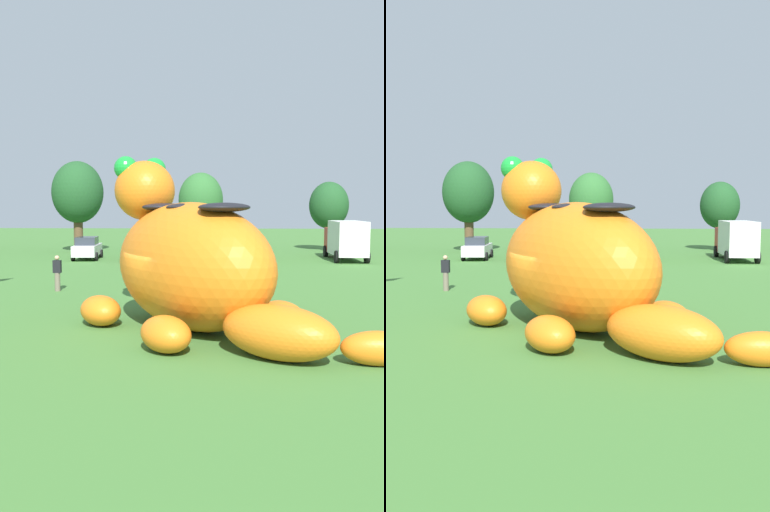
# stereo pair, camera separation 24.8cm
# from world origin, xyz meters

# --- Properties ---
(ground_plane) EXTENTS (160.00, 160.00, 0.00)m
(ground_plane) POSITION_xyz_m (0.00, 0.00, 0.00)
(ground_plane) COLOR #427533
(giant_inflatable_creature) EXTENTS (10.08, 9.26, 5.89)m
(giant_inflatable_creature) POSITION_xyz_m (1.08, 0.30, 2.15)
(giant_inflatable_creature) COLOR orange
(giant_inflatable_creature) RESTS_ON ground
(car_white) EXTENTS (2.18, 4.22, 1.72)m
(car_white) POSITION_xyz_m (-8.06, 22.92, 0.86)
(car_white) COLOR white
(car_white) RESTS_ON ground
(car_red) EXTENTS (2.16, 4.21, 1.72)m
(car_red) POSITION_xyz_m (-3.68, 22.40, 0.86)
(car_red) COLOR red
(car_red) RESTS_ON ground
(car_blue) EXTENTS (2.09, 4.18, 1.72)m
(car_blue) POSITION_xyz_m (0.18, 23.74, 0.86)
(car_blue) COLOR #2347B7
(car_blue) RESTS_ON ground
(car_yellow) EXTENTS (2.24, 4.25, 1.72)m
(car_yellow) POSITION_xyz_m (4.25, 23.19, 0.86)
(car_yellow) COLOR yellow
(car_yellow) RESTS_ON ground
(box_truck) EXTENTS (2.46, 6.44, 2.95)m
(box_truck) POSITION_xyz_m (11.49, 23.35, 1.60)
(box_truck) COLOR #B2231E
(box_truck) RESTS_ON ground
(tree_left) EXTENTS (4.48, 4.48, 7.95)m
(tree_left) POSITION_xyz_m (-10.36, 29.04, 5.20)
(tree_left) COLOR brown
(tree_left) RESTS_ON ground
(tree_mid_left) EXTENTS (3.95, 3.95, 7.00)m
(tree_mid_left) POSITION_xyz_m (0.36, 30.22, 4.58)
(tree_mid_left) COLOR brown
(tree_mid_left) RESTS_ON ground
(tree_centre_left) EXTENTS (3.52, 3.52, 6.25)m
(tree_centre_left) POSITION_xyz_m (11.92, 31.80, 4.09)
(tree_centre_left) COLOR brown
(tree_centre_left) RESTS_ON ground
(spectator_near_inflatable) EXTENTS (0.38, 0.26, 1.71)m
(spectator_near_inflatable) POSITION_xyz_m (-5.70, 7.74, 0.85)
(spectator_near_inflatable) COLOR #726656
(spectator_near_inflatable) RESTS_ON ground
(spectator_mid_field) EXTENTS (0.38, 0.26, 1.71)m
(spectator_mid_field) POSITION_xyz_m (3.90, 19.56, 0.85)
(spectator_mid_field) COLOR #2D334C
(spectator_mid_field) RESTS_ON ground
(spectator_by_cars) EXTENTS (0.38, 0.26, 1.71)m
(spectator_by_cars) POSITION_xyz_m (0.59, 5.07, 0.85)
(spectator_by_cars) COLOR black
(spectator_by_cars) RESTS_ON ground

